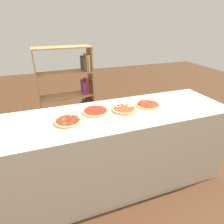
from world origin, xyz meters
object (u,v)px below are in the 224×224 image
pizza_spinach_0 (68,121)px  pizza_plain_1 (96,111)px  pizza_pepperoni_3 (148,105)px  pizza_mozzarella_2 (124,109)px  bookshelf (74,100)px

pizza_spinach_0 → pizza_plain_1: bearing=21.9°
pizza_pepperoni_3 → pizza_mozzarella_2: bearing=-176.4°
pizza_spinach_0 → pizza_mozzarella_2: (0.60, 0.07, 0.00)m
pizza_plain_1 → pizza_mozzarella_2: 0.30m
pizza_plain_1 → pizza_mozzarella_2: bearing=-9.4°
pizza_spinach_0 → pizza_plain_1: pizza_spinach_0 is taller
pizza_mozzarella_2 → pizza_pepperoni_3: 0.30m
pizza_plain_1 → bookshelf: (-0.05, 1.14, -0.30)m
pizza_spinach_0 → pizza_pepperoni_3: 0.90m
bookshelf → pizza_mozzarella_2: bearing=-73.6°
pizza_plain_1 → pizza_mozzarella_2: (0.30, -0.05, 0.00)m
pizza_spinach_0 → pizza_plain_1: (0.30, 0.12, -0.00)m
pizza_pepperoni_3 → pizza_spinach_0: bearing=-174.3°
pizza_pepperoni_3 → bookshelf: (-0.65, 1.17, -0.30)m
pizza_spinach_0 → pizza_pepperoni_3: size_ratio=0.96×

